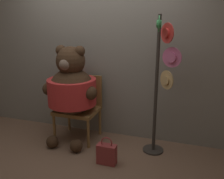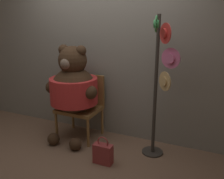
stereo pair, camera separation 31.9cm
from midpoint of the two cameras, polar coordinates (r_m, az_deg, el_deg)
ground_plane at (r=3.54m, az=-3.30°, el=-13.49°), size 14.00×14.00×0.00m
wall_back at (r=3.71m, az=1.17°, el=9.38°), size 8.00×0.10×2.63m
chair at (r=3.76m, az=-4.46°, el=-3.17°), size 0.59×0.50×0.93m
teddy_bear at (r=3.55m, az=-6.28°, el=0.43°), size 0.82×0.73×1.40m
hat_display_rack at (r=3.09m, az=13.81°, el=1.76°), size 0.43×0.43×1.79m
handbag_on_ground at (r=3.18m, az=0.88°, el=-14.46°), size 0.24×0.11×0.36m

